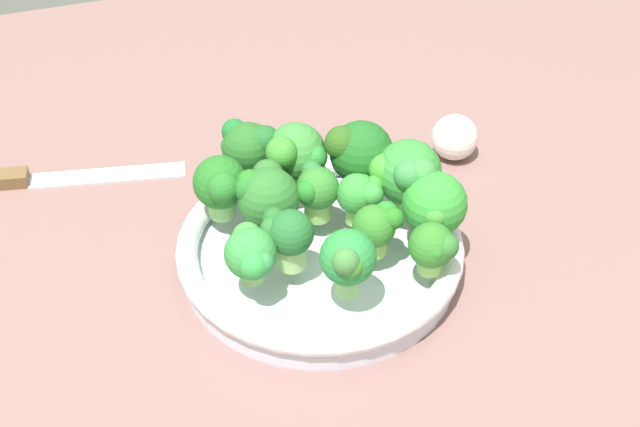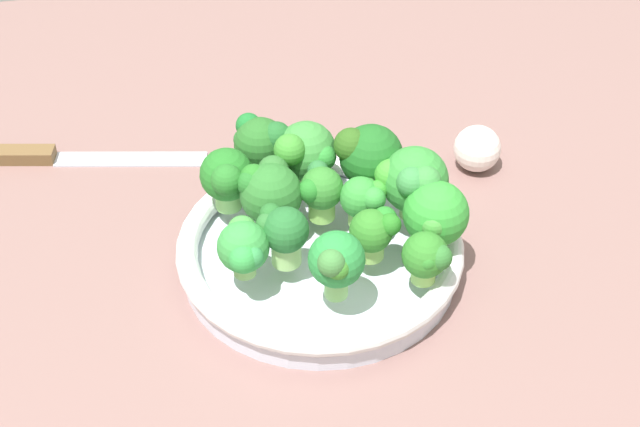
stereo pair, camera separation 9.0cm
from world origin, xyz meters
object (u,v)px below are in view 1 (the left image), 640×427
Objects in this scene: bowl at (320,252)px; broccoli_floret_1 at (221,184)px; broccoli_floret_0 at (249,148)px; broccoli_floret_9 at (296,154)px; broccoli_floret_8 at (266,196)px; broccoli_floret_12 at (434,203)px; broccoli_floret_2 at (433,247)px; broccoli_floret_5 at (251,254)px; garlic_bulb at (455,137)px; broccoli_floret_11 at (348,260)px; broccoli_floret_13 at (286,233)px; knife at (28,179)px; broccoli_floret_10 at (377,226)px; broccoli_floret_7 at (316,190)px; broccoli_floret_3 at (358,152)px; broccoli_floret_4 at (360,195)px; broccoli_floret_6 at (407,173)px.

broccoli_floret_1 reaches higher than bowl.
broccoli_floret_0 is 4.84cm from broccoli_floret_9.
broccoli_floret_12 is at bearing -111.48° from broccoli_floret_8.
broccoli_floret_2 is at bearing -145.13° from broccoli_floret_0.
broccoli_floret_5 is 32.41cm from garlic_bulb.
broccoli_floret_0 is 5.82cm from broccoli_floret_1.
broccoli_floret_2 is at bearing -86.62° from broccoli_floret_11.
broccoli_floret_5 is at bearing 111.15° from broccoli_floret_13.
broccoli_floret_2 is (-17.92, -12.49, -1.43)cm from broccoli_floret_0.
broccoli_floret_8 is 1.29× the size of garlic_bulb.
knife is at bearing 41.81° from broccoli_floret_13.
broccoli_floret_9 is 0.28× the size of knife.
broccoli_floret_10 reaches higher than garlic_bulb.
broccoli_floret_8 reaches higher than broccoli_floret_7.
broccoli_floret_0 reaches higher than broccoli_floret_2.
broccoli_floret_3 is 1.29× the size of broccoli_floret_13.
broccoli_floret_1 is 9.80cm from broccoli_floret_5.
broccoli_floret_10 is (-4.61, -0.01, -0.21)cm from broccoli_floret_4.
bowl is at bearing -125.81° from broccoli_floret_8.
broccoli_floret_11 is at bearing -145.28° from broccoli_floret_13.
broccoli_floret_8 is at bearing 54.19° from bowl.
broccoli_floret_9 is (6.44, 9.33, -0.06)cm from broccoli_floret_6.
broccoli_floret_10 is (-11.28, -4.48, -1.43)cm from broccoli_floret_9.
bowl is 4.21× the size of broccoli_floret_1.
broccoli_floret_6 reaches higher than broccoli_floret_10.
broccoli_floret_12 reaches higher than knife.
broccoli_floret_0 is 19.53cm from broccoli_floret_12.
broccoli_floret_12 is at bearing -62.57° from broccoli_floret_11.
broccoli_floret_4 is at bearing -124.75° from knife.
broccoli_floret_6 is 1.01× the size of broccoli_floret_9.
broccoli_floret_12 is (-13.01, -14.55, -0.64)cm from broccoli_floret_0.
broccoli_floret_1 is at bearing 52.00° from broccoli_floret_8.
broccoli_floret_8 reaches higher than broccoli_floret_10.
broccoli_floret_6 is 7.01cm from broccoli_floret_10.
broccoli_floret_3 is 1.27× the size of broccoli_floret_5.
broccoli_floret_6 is at bearing -97.10° from broccoli_floret_8.
broccoli_floret_5 is (-9.59, 13.47, -1.48)cm from broccoli_floret_3.
broccoli_floret_1 is at bearing 50.27° from broccoli_floret_2.
broccoli_floret_1 reaches higher than broccoli_floret_13.
broccoli_floret_4 is (8.78, 3.86, 0.28)cm from broccoli_floret_2.
broccoli_floret_12 is (1.09, -18.05, 0.45)cm from broccoli_floret_5.
broccoli_floret_2 reaches higher than bowl.
broccoli_floret_9 is at bearing -119.14° from knife.
bowl is 7.17cm from broccoli_floret_13.
broccoli_floret_0 is 24.81cm from garlic_bulb.
broccoli_floret_6 is (-4.59, -17.37, 0.56)cm from broccoli_floret_1.
broccoli_floret_9 reaches higher than broccoli_floret_10.
broccoli_floret_3 is 9.51cm from broccoli_floret_10.
broccoli_floret_10 is (4.17, 3.85, 0.06)cm from broccoli_floret_2.
broccoli_floret_9 is 1.45× the size of garlic_bulb.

